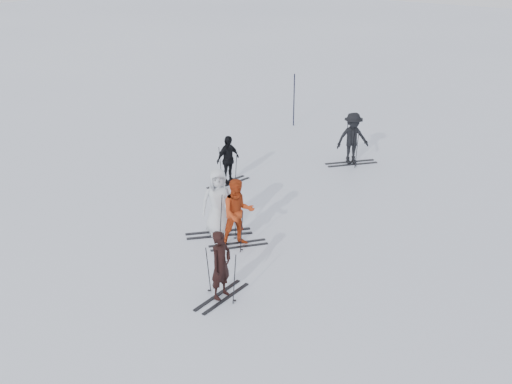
% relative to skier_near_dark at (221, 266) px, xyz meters
% --- Properties ---
extents(ground, '(120.00, 120.00, 0.00)m').
position_rel_skier_near_dark_xyz_m(ground, '(-1.72, 2.41, -0.79)').
color(ground, silver).
rests_on(ground, ground).
extents(skier_near_dark, '(0.40, 0.59, 1.57)m').
position_rel_skier_near_dark_xyz_m(skier_near_dark, '(0.00, 0.00, 0.00)').
color(skier_near_dark, black).
rests_on(skier_near_dark, ground).
extents(skier_red, '(1.05, 1.10, 1.78)m').
position_rel_skier_near_dark_xyz_m(skier_red, '(-1.33, 2.18, 0.10)').
color(skier_red, '#AF3813').
rests_on(skier_red, ground).
extents(skier_grey, '(1.01, 1.05, 1.81)m').
position_rel_skier_near_dark_xyz_m(skier_grey, '(-2.17, 2.38, 0.12)').
color(skier_grey, silver).
rests_on(skier_grey, ground).
extents(skier_uphill_left, '(0.48, 0.95, 1.56)m').
position_rel_skier_near_dark_xyz_m(skier_uphill_left, '(-4.41, 5.39, -0.01)').
color(skier_uphill_left, black).
rests_on(skier_uphill_left, ground).
extents(skier_uphill_far, '(1.23, 1.32, 1.79)m').
position_rel_skier_near_dark_xyz_m(skier_uphill_far, '(-2.26, 9.49, 0.11)').
color(skier_uphill_far, black).
rests_on(skier_uphill_far, ground).
extents(skis_near_dark, '(1.66, 0.94, 1.19)m').
position_rel_skier_near_dark_xyz_m(skis_near_dark, '(0.00, 0.00, -0.19)').
color(skis_near_dark, black).
rests_on(skis_near_dark, ground).
extents(skis_red, '(1.75, 1.59, 1.14)m').
position_rel_skier_near_dark_xyz_m(skis_red, '(-1.33, 2.18, -0.22)').
color(skis_red, black).
rests_on(skis_red, ground).
extents(skis_grey, '(2.01, 1.90, 1.32)m').
position_rel_skier_near_dark_xyz_m(skis_grey, '(-2.17, 2.38, -0.12)').
color(skis_grey, black).
rests_on(skis_grey, ground).
extents(skis_uphill_left, '(1.72, 1.05, 1.19)m').
position_rel_skier_near_dark_xyz_m(skis_uphill_left, '(-4.41, 5.39, -0.19)').
color(skis_uphill_left, black).
rests_on(skis_uphill_left, ground).
extents(skis_uphill_far, '(2.08, 1.92, 1.36)m').
position_rel_skier_near_dark_xyz_m(skis_uphill_far, '(-2.26, 9.49, -0.11)').
color(skis_uphill_far, black).
rests_on(skis_uphill_far, ground).
extents(piste_marker, '(0.05, 0.05, 2.17)m').
position_rel_skier_near_dark_xyz_m(piste_marker, '(-6.59, 12.13, 0.30)').
color(piste_marker, black).
rests_on(piste_marker, ground).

